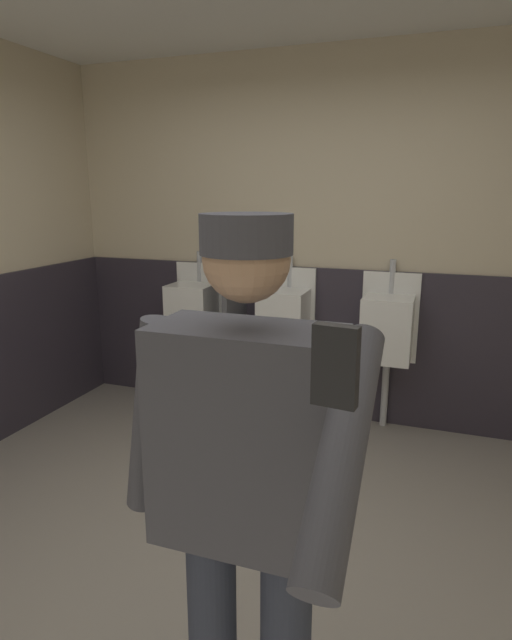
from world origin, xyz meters
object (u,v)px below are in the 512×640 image
person (246,482)px  cell_phone (335,366)px  urinal_middle (285,319)px  urinal_right (388,327)px  urinal_left (194,311)px

person → cell_phone: size_ratio=15.06×
urinal_middle → person: person is taller
urinal_right → cell_phone: bearing=-85.9°
urinal_middle → urinal_right: 0.75m
urinal_right → cell_phone: cell_phone is taller
cell_phone → urinal_left: bearing=126.7°
urinal_middle → urinal_right: (0.75, 0.00, 0.00)m
urinal_left → urinal_middle: (0.75, 0.00, 0.00)m
urinal_left → urinal_middle: size_ratio=1.00×
urinal_left → cell_phone: bearing=-60.5°
urinal_left → person: bearing=-61.1°
urinal_middle → urinal_left: bearing=180.0°
urinal_left → urinal_middle: 0.75m
urinal_right → cell_phone: (0.22, -3.04, 0.71)m
urinal_middle → person: 2.63m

